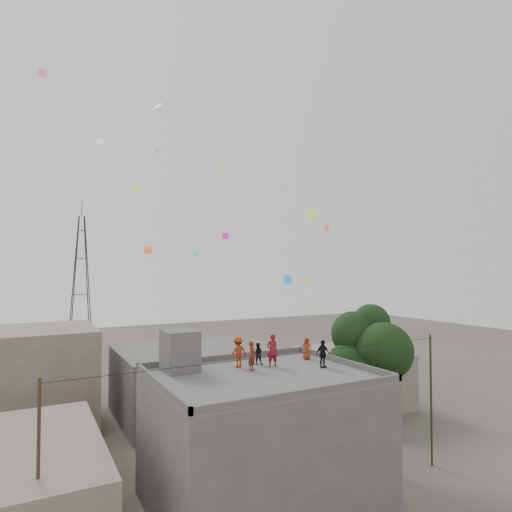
{
  "coord_description": "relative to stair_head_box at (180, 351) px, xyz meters",
  "views": [
    {
      "loc": [
        -9.92,
        -18.01,
        11.05
      ],
      "look_at": [
        1.5,
        3.37,
        11.9
      ],
      "focal_mm": 30.0,
      "sensor_mm": 36.0,
      "label": 1
    }
  ],
  "objects": [
    {
      "name": "person_red_child",
      "position": [
        3.21,
        -1.61,
        -0.28
      ],
      "size": [
        0.62,
        0.6,
        1.44
      ],
      "primitive_type": "imported",
      "rotation": [
        0.0,
        0.0,
        0.71
      ],
      "color": "maroon",
      "rests_on": "main_building"
    },
    {
      "name": "main_building",
      "position": [
        3.2,
        -2.6,
        -4.05
      ],
      "size": [
        10.0,
        8.0,
        6.1
      ],
      "color": "#4F4D4A",
      "rests_on": "ground"
    },
    {
      "name": "parapet",
      "position": [
        3.2,
        -2.6,
        -0.85
      ],
      "size": [
        10.0,
        8.0,
        0.3
      ],
      "color": "#4F4D4A",
      "rests_on": "main_building"
    },
    {
      "name": "neighbor_east",
      "position": [
        17.2,
        7.4,
        -4.9
      ],
      "size": [
        7.0,
        8.0,
        4.4
      ],
      "primitive_type": "cube",
      "color": "#686152",
      "rests_on": "ground"
    },
    {
      "name": "transmission_tower",
      "position": [
        -0.8,
        37.4,
        1.97
      ],
      "size": [
        2.97,
        2.97,
        20.01
      ],
      "color": "black",
      "rests_on": "ground"
    },
    {
      "name": "person_red_adult",
      "position": [
        4.52,
        -1.36,
        -0.16
      ],
      "size": [
        0.64,
        0.45,
        1.67
      ],
      "primitive_type": "imported",
      "rotation": [
        0.0,
        0.0,
        3.05
      ],
      "color": "maroon",
      "rests_on": "main_building"
    },
    {
      "name": "neighbor_northwest",
      "position": [
        -6.8,
        13.4,
        -3.6
      ],
      "size": [
        9.0,
        8.0,
        7.0
      ],
      "primitive_type": "cube",
      "color": "#686152",
      "rests_on": "ground"
    },
    {
      "name": "person_dark_adult",
      "position": [
        6.68,
        -2.78,
        -0.29
      ],
      "size": [
        0.85,
        0.4,
        1.41
      ],
      "primitive_type": "imported",
      "rotation": [
        0.0,
        0.0,
        0.06
      ],
      "color": "black",
      "rests_on": "main_building"
    },
    {
      "name": "tree",
      "position": [
        10.57,
        -2.0,
        -1.0
      ],
      "size": [
        4.9,
        4.6,
        9.1
      ],
      "color": "black",
      "rests_on": "ground"
    },
    {
      "name": "person_orange_child",
      "position": [
        7.17,
        -0.65,
        -0.4
      ],
      "size": [
        0.7,
        0.61,
        1.21
      ],
      "primitive_type": "imported",
      "rotation": [
        0.0,
        0.0,
        -0.46
      ],
      "color": "#9D3311",
      "rests_on": "main_building"
    },
    {
      "name": "person_dark_child",
      "position": [
        4.1,
        -0.53,
        -0.43
      ],
      "size": [
        0.68,
        0.61,
        1.13
      ],
      "primitive_type": "imported",
      "rotation": [
        0.0,
        0.0,
        2.72
      ],
      "color": "black",
      "rests_on": "main_building"
    },
    {
      "name": "person_orange_adult",
      "position": [
        2.9,
        -0.66,
        -0.22
      ],
      "size": [
        1.08,
        0.71,
        1.56
      ],
      "primitive_type": "imported",
      "rotation": [
        0.0,
        0.0,
        -3.0
      ],
      "color": "#9B3011",
      "rests_on": "main_building"
    },
    {
      "name": "stair_head_box",
      "position": [
        0.0,
        0.0,
        0.0
      ],
      "size": [
        1.6,
        1.8,
        2.0
      ],
      "primitive_type": "cube",
      "color": "#4F4D4A",
      "rests_on": "main_building"
    },
    {
      "name": "neighbor_north",
      "position": [
        5.2,
        11.4,
        -4.6
      ],
      "size": [
        12.0,
        9.0,
        5.0
      ],
      "primitive_type": "cube",
      "color": "#4F4D4A",
      "rests_on": "ground"
    },
    {
      "name": "ground",
      "position": [
        3.2,
        -2.6,
        -7.1
      ],
      "size": [
        140.0,
        140.0,
        0.0
      ],
      "primitive_type": "plane",
      "color": "#464139",
      "rests_on": "ground"
    },
    {
      "name": "kites",
      "position": [
        4.4,
        4.39,
        7.6
      ],
      "size": [
        21.78,
        17.66,
        11.15
      ],
      "color": "#DA5717",
      "rests_on": "ground"
    },
    {
      "name": "utility_line",
      "position": [
        3.7,
        -3.85,
        -3.27
      ],
      "size": [
        20.12,
        0.62,
        7.4
      ],
      "color": "black",
      "rests_on": "ground"
    }
  ]
}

